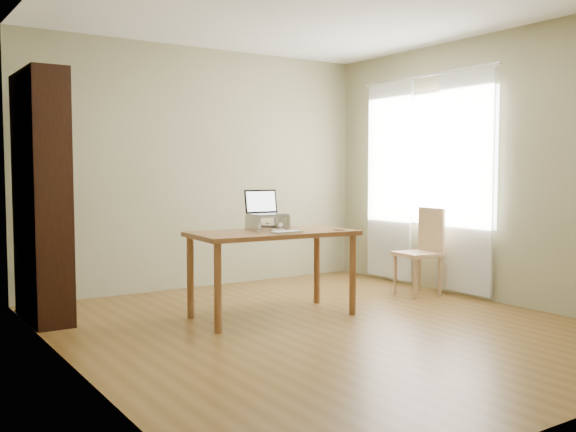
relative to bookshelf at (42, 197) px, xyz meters
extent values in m
cube|color=brown|center=(1.83, -1.55, -1.06)|extent=(4.00, 4.50, 0.02)
cube|color=white|center=(1.83, -1.55, 1.56)|extent=(4.00, 4.50, 0.02)
cube|color=#8E895F|center=(1.83, 0.71, 0.25)|extent=(4.00, 0.02, 2.60)
cube|color=#8E895F|center=(-0.18, -1.55, 0.25)|extent=(0.02, 4.50, 2.60)
cube|color=#8E895F|center=(3.84, -1.55, 0.25)|extent=(0.02, 4.50, 2.60)
cube|color=white|center=(3.81, -0.75, 0.35)|extent=(0.01, 1.80, 1.40)
cube|color=black|center=(-0.01, -0.43, 0.00)|extent=(0.30, 0.04, 2.10)
cube|color=black|center=(-0.01, 0.43, 0.00)|extent=(0.30, 0.04, 2.10)
cube|color=black|center=(-0.15, 0.00, 0.00)|extent=(0.02, 0.90, 2.10)
cube|color=black|center=(-0.01, 0.00, -1.02)|extent=(0.30, 0.84, 0.02)
cube|color=black|center=(0.02, 0.00, -0.85)|extent=(0.20, 0.78, 0.28)
cube|color=black|center=(-0.01, 0.00, -0.68)|extent=(0.30, 0.84, 0.03)
cube|color=black|center=(0.02, 0.00, -0.51)|extent=(0.20, 0.78, 0.28)
cube|color=black|center=(-0.01, 0.00, -0.34)|extent=(0.30, 0.84, 0.02)
cube|color=black|center=(0.02, 0.00, -0.17)|extent=(0.20, 0.78, 0.28)
cube|color=black|center=(-0.01, 0.00, 0.00)|extent=(0.30, 0.84, 0.02)
cube|color=black|center=(0.02, 0.00, 0.17)|extent=(0.20, 0.78, 0.28)
cube|color=black|center=(-0.01, 0.00, 0.34)|extent=(0.30, 0.84, 0.02)
cube|color=black|center=(0.02, 0.00, 0.51)|extent=(0.20, 0.78, 0.28)
cube|color=black|center=(-0.01, 0.00, 0.68)|extent=(0.30, 0.84, 0.02)
cube|color=black|center=(0.02, 0.00, 0.85)|extent=(0.20, 0.78, 0.28)
cube|color=black|center=(-0.01, 0.00, 1.02)|extent=(0.30, 0.84, 0.03)
cube|color=white|center=(3.75, -1.30, 0.10)|extent=(0.03, 0.70, 2.20)
cube|color=white|center=(3.75, -0.20, 0.10)|extent=(0.03, 0.70, 2.20)
cylinder|color=silver|center=(3.75, -0.75, 1.23)|extent=(0.03, 1.90, 0.03)
cube|color=brown|center=(1.69, -0.98, -0.32)|extent=(1.45, 0.79, 0.04)
cylinder|color=brown|center=(1.04, -0.69, -0.70)|extent=(0.06, 0.06, 0.71)
cylinder|color=brown|center=(2.33, -0.69, -0.70)|extent=(0.06, 0.06, 0.71)
cylinder|color=brown|center=(1.04, -1.27, -0.70)|extent=(0.06, 0.06, 0.71)
cylinder|color=brown|center=(2.33, -1.27, -0.70)|extent=(0.06, 0.06, 0.71)
cube|color=silver|center=(1.54, -0.90, -0.24)|extent=(0.03, 0.25, 0.12)
cube|color=silver|center=(1.83, -0.90, -0.24)|extent=(0.03, 0.25, 0.12)
cube|color=silver|center=(1.69, -0.90, -0.17)|extent=(0.32, 0.25, 0.01)
cube|color=silver|center=(1.69, -0.90, -0.16)|extent=(0.33, 0.24, 0.02)
cube|color=black|center=(1.69, -0.77, -0.05)|extent=(0.31, 0.07, 0.21)
cube|color=white|center=(1.69, -0.78, -0.05)|extent=(0.28, 0.05, 0.18)
cube|color=silver|center=(1.69, -1.20, -0.29)|extent=(0.26, 0.11, 0.02)
cube|color=white|center=(1.69, -1.20, -0.28)|extent=(0.24, 0.09, 0.00)
cylinder|color=#4E351B|center=(2.22, -1.23, -0.30)|extent=(0.10, 0.10, 0.01)
ellipsoid|color=#4B413B|center=(1.70, -0.87, -0.24)|extent=(0.15, 0.33, 0.11)
ellipsoid|color=#4B413B|center=(1.70, -0.76, -0.25)|extent=(0.13, 0.14, 0.11)
ellipsoid|color=#4B413B|center=(1.70, -1.06, -0.23)|extent=(0.09, 0.08, 0.08)
ellipsoid|color=white|center=(1.70, -1.02, -0.26)|extent=(0.08, 0.08, 0.07)
sphere|color=white|center=(1.70, -1.09, -0.24)|extent=(0.04, 0.04, 0.04)
cone|color=#4B413B|center=(1.67, -1.05, -0.19)|extent=(0.03, 0.04, 0.04)
cone|color=#4B413B|center=(1.73, -1.05, -0.19)|extent=(0.03, 0.04, 0.04)
cylinder|color=white|center=(1.67, -1.07, -0.29)|extent=(0.03, 0.08, 0.03)
cylinder|color=white|center=(1.73, -1.07, -0.29)|extent=(0.03, 0.08, 0.03)
cylinder|color=#4B413B|center=(1.79, -0.74, -0.28)|extent=(0.12, 0.18, 0.02)
cube|color=tan|center=(3.44, -0.97, -0.63)|extent=(0.43, 0.43, 0.04)
cylinder|color=tan|center=(3.28, -1.13, -0.84)|extent=(0.04, 0.04, 0.42)
cylinder|color=tan|center=(3.60, -1.13, -0.84)|extent=(0.04, 0.04, 0.42)
cylinder|color=tan|center=(3.28, -0.81, -0.84)|extent=(0.04, 0.04, 0.42)
cylinder|color=tan|center=(3.60, -0.81, -0.84)|extent=(0.04, 0.04, 0.42)
cube|color=tan|center=(3.62, -0.97, -0.39)|extent=(0.06, 0.38, 0.47)
camera|label=1|loc=(-1.26, -5.66, 0.22)|focal=40.00mm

